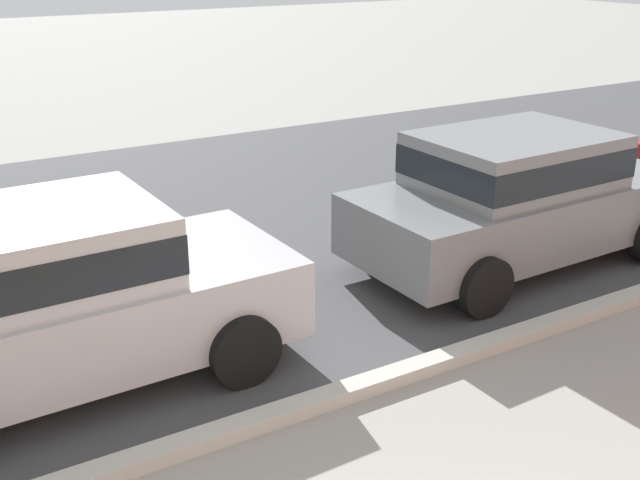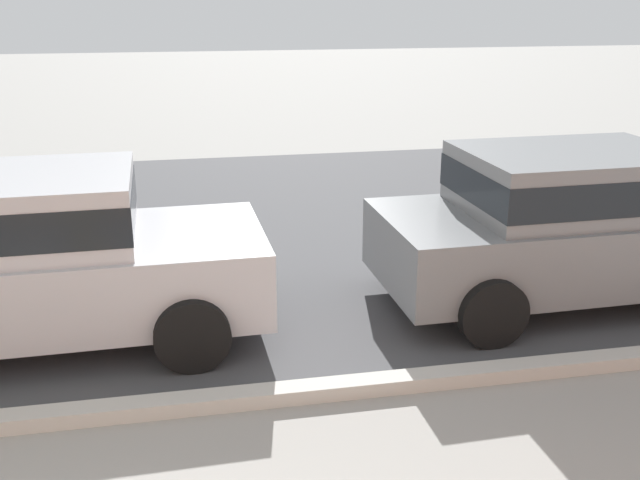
% 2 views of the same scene
% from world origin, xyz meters
% --- Properties ---
extents(street_surface, '(60.00, 9.00, 0.01)m').
position_xyz_m(street_surface, '(0.00, 7.50, 0.00)').
color(street_surface, '#424244').
rests_on(street_surface, ground).
extents(curb_stone, '(60.00, 0.20, 0.12)m').
position_xyz_m(curb_stone, '(0.00, 2.90, 0.06)').
color(curb_stone, '#B2AFA8').
rests_on(curb_stone, ground).
extents(parked_car_silver, '(4.14, 2.00, 1.56)m').
position_xyz_m(parked_car_silver, '(-0.09, 4.37, 0.84)').
color(parked_car_silver, '#B7B7BC').
rests_on(parked_car_silver, ground).
extents(parked_car_grey, '(4.14, 2.00, 1.56)m').
position_xyz_m(parked_car_grey, '(5.21, 4.37, 0.84)').
color(parked_car_grey, slate).
rests_on(parked_car_grey, ground).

